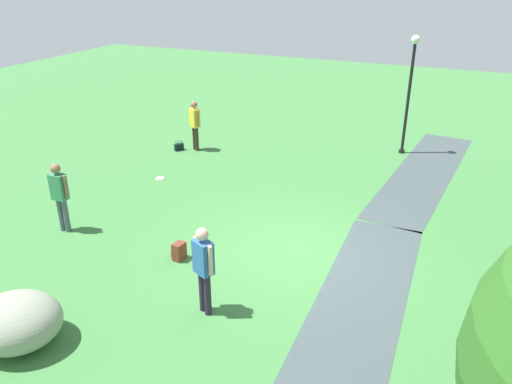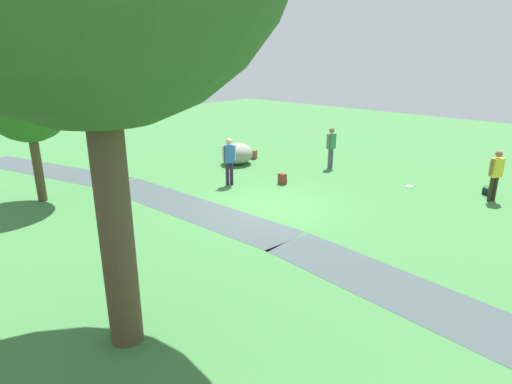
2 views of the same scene
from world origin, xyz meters
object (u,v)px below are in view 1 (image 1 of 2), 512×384
object	(u,v)px
lamp_post	(410,83)
lawn_boulder	(16,322)
woman_with_handbag	(195,122)
frisbee_on_grass	(160,178)
passerby_on_path	(60,193)
handbag_on_grass	(179,146)
man_near_boulder	(204,265)
spare_backpack_on_lawn	(179,251)

from	to	relation	value
lamp_post	lawn_boulder	world-z (taller)	lamp_post
lamp_post	woman_with_handbag	distance (m)	7.19
woman_with_handbag	frisbee_on_grass	world-z (taller)	woman_with_handbag
lawn_boulder	frisbee_on_grass	xyz separation A→B (m)	(-7.05, -1.93, -0.45)
woman_with_handbag	frisbee_on_grass	xyz separation A→B (m)	(2.69, 0.30, -0.98)
passerby_on_path	lamp_post	bearing A→B (deg)	143.99
woman_with_handbag	handbag_on_grass	size ratio (longest dim) A/B	4.63
woman_with_handbag	handbag_on_grass	distance (m)	1.04
lawn_boulder	passerby_on_path	xyz separation A→B (m)	(-3.41, -2.18, 0.55)
woman_with_handbag	passerby_on_path	bearing A→B (deg)	0.46
man_near_boulder	frisbee_on_grass	xyz separation A→B (m)	(-5.00, -4.38, -1.02)
lamp_post	passerby_on_path	world-z (taller)	lamp_post
man_near_boulder	lamp_post	bearing A→B (deg)	169.70
handbag_on_grass	frisbee_on_grass	distance (m)	2.55
passerby_on_path	spare_backpack_on_lawn	xyz separation A→B (m)	(-0.01, 3.20, -0.82)
lamp_post	frisbee_on_grass	distance (m)	8.53
lawn_boulder	passerby_on_path	distance (m)	4.09
lamp_post	woman_with_handbag	bearing A→B (deg)	-68.23
woman_with_handbag	man_near_boulder	distance (m)	9.00
man_near_boulder	passerby_on_path	world-z (taller)	man_near_boulder
woman_with_handbag	handbag_on_grass	bearing A→B (deg)	-61.70
man_near_boulder	spare_backpack_on_lawn	size ratio (longest dim) A/B	4.40
passerby_on_path	woman_with_handbag	bearing A→B (deg)	-179.54
spare_backpack_on_lawn	frisbee_on_grass	size ratio (longest dim) A/B	1.56
spare_backpack_on_lawn	lawn_boulder	bearing A→B (deg)	-16.54
woman_with_handbag	man_near_boulder	bearing A→B (deg)	31.32
spare_backpack_on_lawn	handbag_on_grass	bearing A→B (deg)	-148.06
woman_with_handbag	frisbee_on_grass	bearing A→B (deg)	6.44
passerby_on_path	frisbee_on_grass	size ratio (longest dim) A/B	6.77
lawn_boulder	man_near_boulder	distance (m)	3.24
passerby_on_path	frisbee_on_grass	world-z (taller)	passerby_on_path
lamp_post	man_near_boulder	bearing A→B (deg)	-10.30
man_near_boulder	spare_backpack_on_lawn	world-z (taller)	man_near_boulder
frisbee_on_grass	lamp_post	bearing A→B (deg)	130.32
man_near_boulder	passerby_on_path	distance (m)	4.82
man_near_boulder	handbag_on_grass	distance (m)	9.10
lawn_boulder	man_near_boulder	xyz separation A→B (m)	(-2.05, 2.44, 0.56)
lamp_post	man_near_boulder	world-z (taller)	lamp_post
woman_with_handbag	man_near_boulder	xyz separation A→B (m)	(7.69, 4.68, 0.03)
lawn_boulder	passerby_on_path	bearing A→B (deg)	-147.36
lawn_boulder	woman_with_handbag	size ratio (longest dim) A/B	1.14
lamp_post	handbag_on_grass	world-z (taller)	lamp_post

